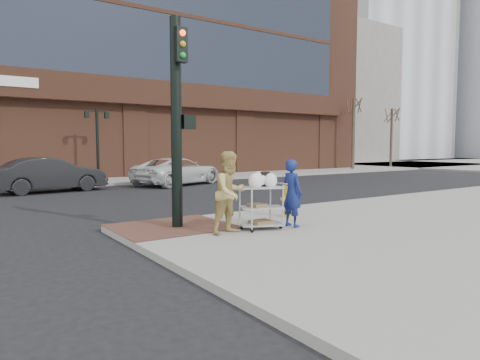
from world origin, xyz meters
TOP-DOWN VIEW (x-y plane):
  - ground at (0.00, 0.00)m, footprint 220.00×220.00m
  - sidewalk_far at (12.50, 32.00)m, footprint 65.00×36.00m
  - brick_curb_ramp at (-0.60, 0.90)m, footprint 2.80×2.40m
  - bank_building at (5.00, 31.00)m, footprint 42.00×26.00m
  - filler_block at (40.00, 38.00)m, footprint 14.00×20.00m
  - bare_tree_a at (24.00, 16.50)m, footprint 1.80×1.80m
  - bare_tree_b at (30.00, 17.00)m, footprint 1.80×1.80m
  - lamp_post at (2.00, 16.00)m, footprint 1.32×0.22m
  - traffic_signal_pole at (-0.48, 0.77)m, footprint 0.61×0.51m
  - woman_blue at (1.83, -0.75)m, footprint 0.43×0.62m
  - pedestrian_tan at (0.15, -0.58)m, footprint 1.00×0.84m
  - sedan_dark at (-1.19, 12.52)m, footprint 5.05×2.37m
  - minivan_white at (5.31, 12.57)m, footprint 5.88×4.25m
  - utility_cart at (1.01, -0.59)m, footprint 1.12×0.90m
  - fire_hydrant at (2.73, 0.45)m, footprint 0.45×0.32m

SIDE VIEW (x-z plane):
  - ground at x=0.00m, z-range 0.00..0.00m
  - sidewalk_far at x=12.50m, z-range 0.00..0.15m
  - brick_curb_ramp at x=-0.60m, z-range 0.15..0.16m
  - fire_hydrant at x=2.73m, z-range 0.16..1.12m
  - minivan_white at x=5.31m, z-range 0.00..1.49m
  - utility_cart at x=1.01m, z-range 0.09..1.45m
  - sedan_dark at x=-1.19m, z-range 0.00..1.60m
  - woman_blue at x=1.83m, z-range 0.15..1.80m
  - pedestrian_tan at x=0.15m, z-range 0.15..2.00m
  - lamp_post at x=2.00m, z-range 0.62..4.62m
  - traffic_signal_pole at x=-0.48m, z-range 0.33..5.33m
  - bare_tree_b at x=30.00m, z-range 2.44..9.14m
  - bare_tree_a at x=24.00m, z-range 2.67..9.87m
  - filler_block at x=40.00m, z-range 0.00..18.00m
  - bank_building at x=5.00m, z-range 0.15..28.15m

